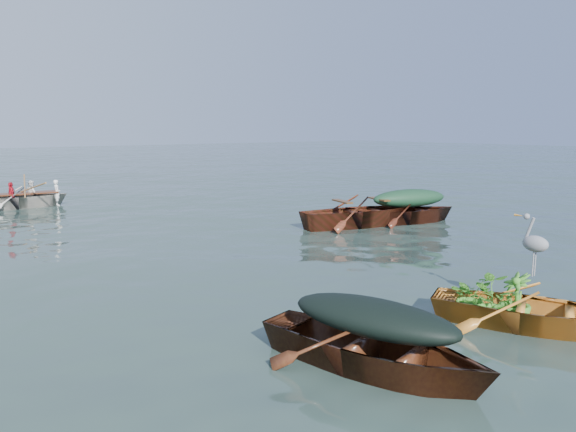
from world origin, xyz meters
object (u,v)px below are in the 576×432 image
object	(u,v)px
dark_covered_boat	(372,370)
open_wooden_boat	(360,226)
yellow_dinghy	(533,328)
heron	(535,254)
rowed_boat	(23,208)
green_tarp_boat	(408,223)

from	to	relation	value
dark_covered_boat	open_wooden_boat	bearing A→B (deg)	30.84
yellow_dinghy	heron	distance (m)	1.08
open_wooden_boat	rowed_boat	distance (m)	11.63
dark_covered_boat	heron	bearing A→B (deg)	-16.94
dark_covered_boat	heron	size ratio (longest dim) A/B	4.06
rowed_boat	dark_covered_boat	bearing A→B (deg)	-176.86
heron	green_tarp_boat	bearing A→B (deg)	25.94
dark_covered_boat	rowed_boat	xyz separation A→B (m)	(0.06, 16.32, 0.00)
green_tarp_boat	heron	xyz separation A→B (m)	(-4.86, -6.37, 0.92)
open_wooden_boat	heron	world-z (taller)	heron
dark_covered_boat	open_wooden_boat	size ratio (longest dim) A/B	0.76
yellow_dinghy	heron	world-z (taller)	heron
yellow_dinghy	rowed_boat	distance (m)	16.96
green_tarp_boat	dark_covered_boat	bearing A→B (deg)	144.33
green_tarp_boat	heron	size ratio (longest dim) A/B	4.60
dark_covered_boat	green_tarp_boat	world-z (taller)	green_tarp_boat
yellow_dinghy	rowed_boat	world-z (taller)	rowed_boat
green_tarp_boat	yellow_dinghy	bearing A→B (deg)	158.00
yellow_dinghy	heron	xyz separation A→B (m)	(0.47, 0.29, 0.92)
dark_covered_boat	heron	distance (m)	3.35
rowed_boat	heron	world-z (taller)	heron
green_tarp_boat	open_wooden_boat	world-z (taller)	open_wooden_boat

